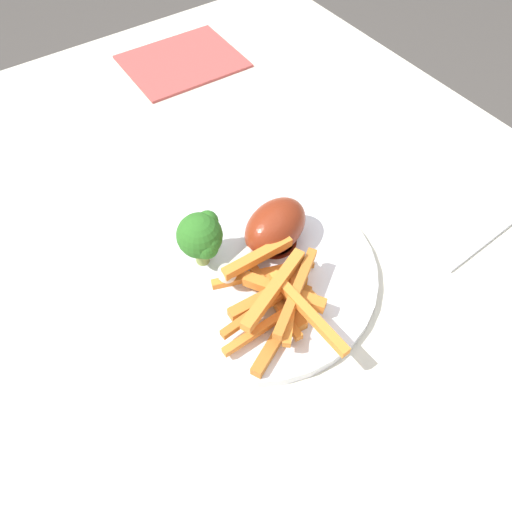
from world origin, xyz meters
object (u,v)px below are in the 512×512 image
carrot_fries_pile (278,297)px  fork (501,226)px  chicken_drumstick_far (271,231)px  chicken_drumstick_near (273,229)px  dinner_plate (256,271)px  dining_table (283,331)px  broccoli_floret_front (202,237)px

carrot_fries_pile → fork: size_ratio=0.80×
chicken_drumstick_far → fork: chicken_drumstick_far is taller
chicken_drumstick_near → dinner_plate: bearing=-63.9°
dining_table → carrot_fries_pile: bearing=-51.8°
broccoli_floret_front → carrot_fries_pile: (0.09, 0.03, -0.02)m
dining_table → broccoli_floret_front: 0.18m
broccoli_floret_front → carrot_fries_pile: broccoli_floret_front is taller
dining_table → chicken_drumstick_near: size_ratio=8.77×
dining_table → chicken_drumstick_near: 0.15m
dinner_plate → fork: (0.10, 0.27, -0.00)m
chicken_drumstick_near → fork: (0.12, 0.23, -0.03)m
broccoli_floret_front → chicken_drumstick_far: (0.02, 0.07, -0.02)m
fork → chicken_drumstick_far: bearing=148.8°
broccoli_floret_front → dining_table: bearing=42.0°
dining_table → dinner_plate: dinner_plate is taller
chicken_drumstick_near → fork: size_ratio=0.67×
dining_table → chicken_drumstick_far: size_ratio=9.21×
dining_table → broccoli_floret_front: bearing=-138.0°
fork → chicken_drumstick_near: bearing=149.1°
dining_table → fork: 0.28m
dining_table → fork: fork is taller
dinner_plate → chicken_drumstick_near: bearing=116.1°
carrot_fries_pile → chicken_drumstick_near: size_ratio=1.19×
broccoli_floret_front → dinner_plate: bearing=46.4°
carrot_fries_pile → fork: bearing=79.1°
dinner_plate → fork: 0.29m
broccoli_floret_front → chicken_drumstick_near: size_ratio=0.51×
broccoli_floret_front → chicken_drumstick_far: 0.08m
dinner_plate → fork: dinner_plate is taller
dinner_plate → chicken_drumstick_near: chicken_drumstick_near is taller
dining_table → carrot_fries_pile: size_ratio=7.38×
dining_table → fork: size_ratio=5.88×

